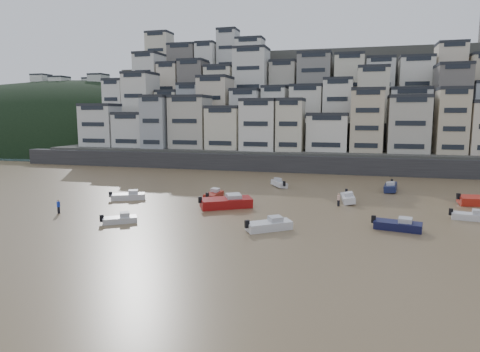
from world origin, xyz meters
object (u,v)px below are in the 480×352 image
(boat_d, at_px, (472,215))
(person_pink, at_px, (339,200))
(boat_j, at_px, (120,218))
(boat_b, at_px, (398,224))
(boat_e, at_px, (348,197))
(boat_f, at_px, (214,194))
(boat_a, at_px, (269,224))
(person_blue, at_px, (58,207))
(boat_k, at_px, (128,195))
(boat_i, at_px, (391,186))
(boat_c, at_px, (226,201))
(boat_h, at_px, (279,183))

(boat_d, xyz_separation_m, person_pink, (-15.15, 3.84, 0.24))
(boat_j, bearing_deg, boat_b, -24.17)
(boat_e, bearing_deg, boat_f, -88.70)
(boat_b, bearing_deg, boat_a, -153.66)
(boat_f, bearing_deg, boat_j, 163.32)
(boat_b, bearing_deg, boat_f, 166.38)
(boat_e, bearing_deg, person_blue, -70.82)
(boat_b, relative_size, boat_f, 1.04)
(boat_a, height_order, boat_e, boat_e)
(boat_d, xyz_separation_m, boat_k, (-44.36, 0.32, 0.07))
(boat_b, xyz_separation_m, boat_k, (-35.73, 7.09, -0.02))
(boat_a, bearing_deg, boat_k, 116.99)
(boat_i, bearing_deg, boat_d, 30.52)
(boat_d, relative_size, person_pink, 2.64)
(boat_f, bearing_deg, person_pink, -89.05)
(boat_e, relative_size, boat_i, 0.91)
(boat_b, distance_m, boat_e, 14.66)
(boat_j, bearing_deg, person_blue, 133.10)
(boat_a, distance_m, boat_e, 18.88)
(boat_b, bearing_deg, boat_d, 49.16)
(boat_a, bearing_deg, boat_j, 147.17)
(boat_a, bearing_deg, person_pink, 27.38)
(person_blue, distance_m, person_pink, 35.76)
(boat_c, height_order, boat_k, boat_c)
(boat_c, distance_m, boat_h, 18.63)
(boat_b, bearing_deg, boat_k, 179.81)
(boat_c, distance_m, boat_k, 15.25)
(boat_b, distance_m, boat_k, 36.43)
(boat_e, relative_size, boat_f, 1.07)
(boat_a, bearing_deg, boat_f, 89.37)
(boat_a, xyz_separation_m, boat_e, (7.72, 17.23, 0.01))
(boat_d, distance_m, boat_f, 33.14)
(boat_i, distance_m, person_pink, 15.72)
(boat_h, xyz_separation_m, person_blue, (-22.89, -26.44, 0.19))
(boat_j, height_order, person_pink, person_pink)
(boat_k, bearing_deg, boat_c, -32.10)
(boat_k, height_order, person_pink, person_pink)
(boat_c, distance_m, boat_d, 29.23)
(boat_h, bearing_deg, boat_d, -153.41)
(boat_i, relative_size, person_blue, 3.46)
(person_blue, bearing_deg, boat_k, 68.01)
(person_blue, bearing_deg, boat_b, 3.95)
(boat_h, xyz_separation_m, boat_k, (-18.92, -16.61, 0.02))
(boat_d, bearing_deg, boat_j, -153.92)
(boat_d, bearing_deg, boat_h, 155.39)
(boat_a, distance_m, boat_f, 18.44)
(boat_a, bearing_deg, boat_i, 25.42)
(boat_d, xyz_separation_m, boat_j, (-38.51, -11.81, -0.07))
(boat_h, distance_m, boat_k, 25.18)
(boat_d, bearing_deg, boat_c, -168.40)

